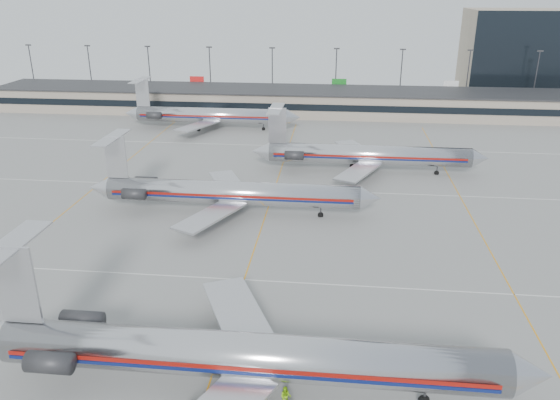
# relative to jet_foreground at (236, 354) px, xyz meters

# --- Properties ---
(ground) EXTENTS (260.00, 260.00, 0.00)m
(ground) POSITION_rel_jet_foreground_xyz_m (-2.49, 8.18, -3.64)
(ground) COLOR gray
(ground) RESTS_ON ground
(apron_markings) EXTENTS (160.00, 0.15, 0.02)m
(apron_markings) POSITION_rel_jet_foreground_xyz_m (-2.49, 18.18, -3.63)
(apron_markings) COLOR silver
(apron_markings) RESTS_ON ground
(terminal) EXTENTS (162.00, 17.00, 6.25)m
(terminal) POSITION_rel_jet_foreground_xyz_m (-2.49, 106.16, -0.48)
(terminal) COLOR gray
(terminal) RESTS_ON ground
(light_mast_row) EXTENTS (163.60, 0.40, 15.28)m
(light_mast_row) POSITION_rel_jet_foreground_xyz_m (-2.49, 120.18, 4.94)
(light_mast_row) COLOR #38383D
(light_mast_row) RESTS_ON ground
(distant_building) EXTENTS (30.00, 20.00, 25.00)m
(distant_building) POSITION_rel_jet_foreground_xyz_m (59.51, 136.18, 8.86)
(distant_building) COLOR tan
(distant_building) RESTS_ON ground
(jet_foreground) EXTENTS (47.92, 28.22, 12.54)m
(jet_foreground) POSITION_rel_jet_foreground_xyz_m (0.00, 0.00, 0.00)
(jet_foreground) COLOR silver
(jet_foreground) RESTS_ON ground
(jet_second_row) EXTENTS (43.37, 25.54, 11.35)m
(jet_second_row) POSITION_rel_jet_foreground_xyz_m (-8.32, 37.35, -0.35)
(jet_second_row) COLOR silver
(jet_second_row) RESTS_ON ground
(jet_third_row) EXTENTS (42.03, 25.85, 11.49)m
(jet_third_row) POSITION_rel_jet_foreground_xyz_m (12.36, 58.67, -0.30)
(jet_third_row) COLOR silver
(jet_third_row) RESTS_ON ground
(jet_back_row) EXTENTS (41.62, 25.60, 11.38)m
(jet_back_row) POSITION_rel_jet_foreground_xyz_m (-22.56, 86.84, -0.34)
(jet_back_row) COLOR silver
(jet_back_row) RESTS_ON ground
(ramp_worker_far) EXTENTS (0.91, 0.72, 1.83)m
(ramp_worker_far) POSITION_rel_jet_foreground_xyz_m (4.23, -1.37, -2.73)
(ramp_worker_far) COLOR #8AD013
(ramp_worker_far) RESTS_ON ground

